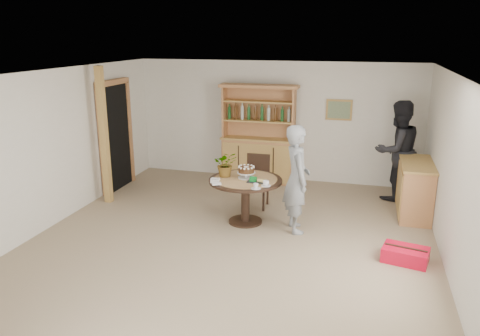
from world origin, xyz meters
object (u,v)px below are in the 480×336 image
dining_table (245,188)px  red_suitcase (405,255)px  hutch (259,149)px  dining_chair (257,177)px  teen_boy (297,179)px  adult_person (397,151)px  sideboard (415,189)px

dining_table → red_suitcase: 2.65m
hutch → dining_chair: bearing=-78.1°
dining_table → teen_boy: 0.89m
adult_person → red_suitcase: size_ratio=2.78×
sideboard → dining_table: (-2.72, -1.09, 0.13)m
red_suitcase → dining_table: bearing=175.4°
red_suitcase → teen_boy: bearing=170.3°
dining_table → teen_boy: (0.85, -0.10, 0.25)m
hutch → red_suitcase: hutch is taller
dining_chair → red_suitcase: dining_chair is taller
hutch → dining_table: 2.36m
sideboard → red_suitcase: size_ratio=1.87×
sideboard → red_suitcase: 1.92m
sideboard → teen_boy: 2.25m
dining_table → red_suitcase: dining_table is taller
dining_chair → adult_person: (2.42, 1.05, 0.40)m
dining_chair → hutch: bearing=101.2°
sideboard → dining_table: size_ratio=1.05×
teen_boy → red_suitcase: bearing=-134.2°
sideboard → red_suitcase: bearing=-97.3°
adult_person → red_suitcase: 2.79m
adult_person → teen_boy: bearing=16.5°
dining_table → red_suitcase: bearing=-17.4°
dining_table → red_suitcase: (2.48, -0.78, -0.50)m
sideboard → adult_person: size_ratio=0.67×
hutch → teen_boy: 2.70m
hutch → adult_person: (2.74, -0.45, 0.25)m
dining_chair → adult_person: adult_person is taller
hutch → sideboard: size_ratio=1.62×
teen_boy → adult_person: 2.53m
hutch → teen_boy: hutch is taller
sideboard → dining_chair: 2.74m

